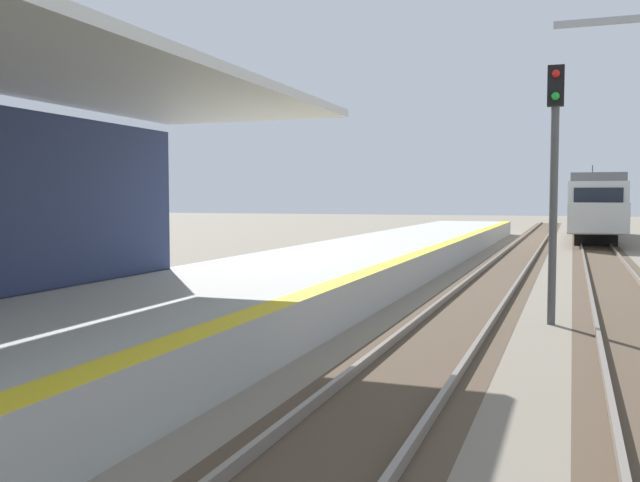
% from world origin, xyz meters
% --- Properties ---
extents(station_platform, '(5.00, 80.00, 0.91)m').
position_xyz_m(station_platform, '(-2.50, 16.00, 0.45)').
color(station_platform, '#A8A8A3').
rests_on(station_platform, ground).
extents(track_pair_nearest_platform, '(2.34, 120.00, 0.16)m').
position_xyz_m(track_pair_nearest_platform, '(1.90, 20.00, 0.05)').
color(track_pair_nearest_platform, '#4C3D2D').
rests_on(track_pair_nearest_platform, ground).
extents(track_pair_middle, '(2.34, 120.00, 0.16)m').
position_xyz_m(track_pair_middle, '(5.30, 20.00, 0.05)').
color(track_pair_middle, '#4C3D2D').
rests_on(track_pair_middle, ground).
extents(approaching_train, '(2.93, 19.60, 4.76)m').
position_xyz_m(approaching_train, '(5.30, 51.46, 2.18)').
color(approaching_train, silver).
rests_on(approaching_train, ground).
extents(rail_signal_post, '(0.32, 0.34, 5.20)m').
position_xyz_m(rail_signal_post, '(3.73, 19.93, 3.19)').
color(rail_signal_post, '#4C4C4C').
rests_on(rail_signal_post, ground).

